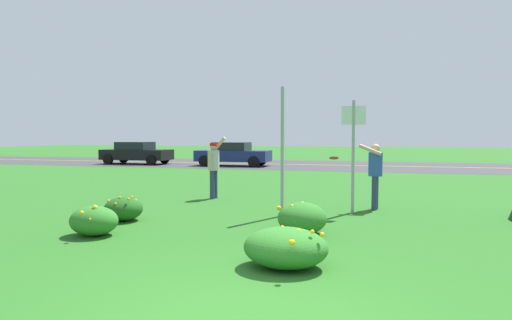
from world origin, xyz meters
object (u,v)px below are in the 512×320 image
person_thrower_red_cap_gray_shirt (214,165)px  car_navy_center_left (233,154)px  sign_post_near_path (283,152)px  person_catcher_blue_shirt (375,170)px  sign_post_by_roadside (353,145)px  car_black_leftmost (136,153)px  frisbee_red (334,158)px

person_thrower_red_cap_gray_shirt → car_navy_center_left: (-3.81, 13.25, -0.26)m
sign_post_near_path → person_catcher_blue_shirt: sign_post_near_path is taller
sign_post_by_roadside → car_navy_center_left: 16.59m
sign_post_near_path → car_black_leftmost: (-12.98, 15.43, -0.73)m
person_catcher_blue_shirt → car_black_leftmost: person_catcher_blue_shirt is taller
sign_post_near_path → person_thrower_red_cap_gray_shirt: bearing=138.9°
sign_post_by_roadside → car_navy_center_left: (-7.85, 14.59, -0.87)m
sign_post_by_roadside → car_navy_center_left: sign_post_by_roadside is taller
sign_post_by_roadside → car_black_leftmost: bearing=134.8°
person_thrower_red_cap_gray_shirt → car_navy_center_left: bearing=106.0°
sign_post_by_roadside → frisbee_red: bearing=119.0°
sign_post_near_path → car_navy_center_left: (-6.32, 15.43, -0.73)m
sign_post_near_path → person_thrower_red_cap_gray_shirt: sign_post_near_path is taller
person_thrower_red_cap_gray_shirt → frisbee_red: 3.54m
person_catcher_blue_shirt → frisbee_red: bearing=163.0°
person_catcher_blue_shirt → frisbee_red: size_ratio=6.57×
sign_post_by_roadside → person_catcher_blue_shirt: sign_post_by_roadside is taller
sign_post_by_roadside → person_thrower_red_cap_gray_shirt: sign_post_by_roadside is taller
person_thrower_red_cap_gray_shirt → frisbee_red: person_thrower_red_cap_gray_shirt is taller
sign_post_by_roadside → person_catcher_blue_shirt: (0.51, 0.64, -0.63)m
car_black_leftmost → car_navy_center_left: bearing=0.0°
frisbee_red → person_catcher_blue_shirt: bearing=-17.0°
sign_post_near_path → car_navy_center_left: 16.69m
person_catcher_blue_shirt → car_navy_center_left: person_catcher_blue_shirt is taller
person_catcher_blue_shirt → car_black_leftmost: bearing=137.1°
car_black_leftmost → sign_post_near_path: bearing=-49.9°
car_black_leftmost → car_navy_center_left: same height
sign_post_near_path → person_catcher_blue_shirt: size_ratio=1.79×
sign_post_by_roadside → frisbee_red: (-0.53, 0.96, -0.36)m
sign_post_by_roadside → person_catcher_blue_shirt: size_ratio=1.63×
person_catcher_blue_shirt → car_navy_center_left: 16.27m
sign_post_near_path → frisbee_red: size_ratio=11.78×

